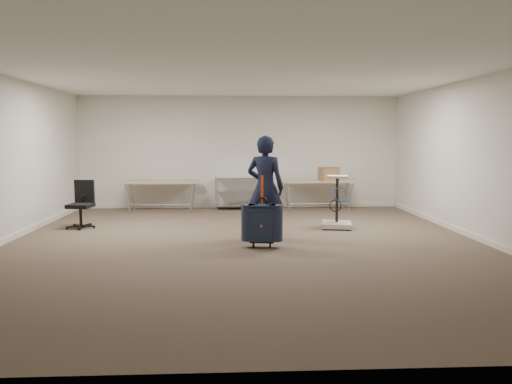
{
  "coord_description": "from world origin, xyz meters",
  "views": [
    {
      "loc": [
        -0.22,
        -8.08,
        1.75
      ],
      "look_at": [
        0.2,
        0.3,
        0.84
      ],
      "focal_mm": 35.0,
      "sensor_mm": 36.0,
      "label": 1
    }
  ],
  "objects": [
    {
      "name": "folding_table_right",
      "position": [
        1.9,
        3.95,
        0.68
      ],
      "size": [
        1.8,
        0.75,
        0.73
      ],
      "color": "tan",
      "rests_on": "ground"
    },
    {
      "name": "folding_table_left",
      "position": [
        -1.9,
        3.95,
        0.68
      ],
      "size": [
        1.8,
        0.75,
        0.73
      ],
      "color": "tan",
      "rests_on": "ground"
    },
    {
      "name": "cardboard_box",
      "position": [
        2.14,
        3.87,
        0.89
      ],
      "size": [
        0.51,
        0.43,
        0.32
      ],
      "primitive_type": "cube",
      "rotation": [
        0.0,
        0.0,
        0.28
      ],
      "color": "#A07A4A",
      "rests_on": "folding_table_right"
    },
    {
      "name": "room_shell",
      "position": [
        0.0,
        1.38,
        0.05
      ],
      "size": [
        8.0,
        9.0,
        9.0
      ],
      "color": "beige",
      "rests_on": "ground"
    },
    {
      "name": "suitcase",
      "position": [
        0.27,
        -0.21,
        0.4
      ],
      "size": [
        0.45,
        0.3,
        1.16
      ],
      "color": "black",
      "rests_on": "ground"
    },
    {
      "name": "office_chair",
      "position": [
        -3.15,
        1.75,
        0.28
      ],
      "size": [
        0.56,
        0.56,
        0.93
      ],
      "color": "black",
      "rests_on": "ground"
    },
    {
      "name": "ground",
      "position": [
        0.0,
        0.0,
        0.0
      ],
      "size": [
        9.0,
        9.0,
        0.0
      ],
      "primitive_type": "plane",
      "color": "#493D2C",
      "rests_on": "ground"
    },
    {
      "name": "person",
      "position": [
        0.37,
        0.51,
        0.9
      ],
      "size": [
        0.77,
        0.64,
        1.8
      ],
      "primitive_type": "imported",
      "rotation": [
        0.0,
        0.0,
        2.76
      ],
      "color": "black",
      "rests_on": "ground"
    },
    {
      "name": "wire_shelf",
      "position": [
        0.0,
        4.2,
        0.44
      ],
      "size": [
        1.22,
        0.47,
        0.8
      ],
      "color": "silver",
      "rests_on": "ground"
    },
    {
      "name": "equipment_cart",
      "position": [
        1.84,
        1.46,
        0.27
      ],
      "size": [
        0.66,
        0.66,
        1.03
      ],
      "color": "beige",
      "rests_on": "ground"
    }
  ]
}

